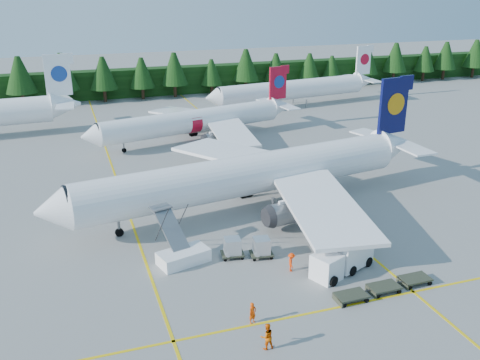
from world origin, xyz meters
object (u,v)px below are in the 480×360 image
object	(u,v)px
airliner_navy	(240,177)
airliner_red	(189,122)
airstairs	(182,252)
service_truck	(342,256)

from	to	relation	value
airliner_navy	airliner_red	xyz separation A→B (m)	(1.19, 28.54, -0.78)
airliner_navy	airstairs	world-z (taller)	airliner_navy
airliner_red	airstairs	size ratio (longest dim) A/B	5.23
airliner_red	airstairs	distance (m)	39.11
airstairs	airliner_navy	bearing A→B (deg)	31.02
airliner_navy	service_truck	size ratio (longest dim) A/B	6.77
airliner_red	service_truck	size ratio (longest dim) A/B	5.38
airliner_navy	airliner_red	bearing A→B (deg)	78.22
airliner_red	airliner_navy	bearing A→B (deg)	-105.99
service_truck	airstairs	bearing A→B (deg)	131.10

